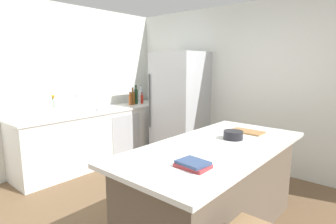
% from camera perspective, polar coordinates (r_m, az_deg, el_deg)
% --- Properties ---
extents(wall_rear, '(6.00, 0.10, 2.60)m').
position_cam_1_polar(wall_rear, '(4.52, 18.06, 4.90)').
color(wall_rear, silver).
rests_on(wall_rear, ground_plane).
extents(wall_left, '(0.10, 6.00, 2.60)m').
position_cam_1_polar(wall_left, '(4.63, -24.72, 4.58)').
color(wall_left, silver).
rests_on(wall_left, ground_plane).
extents(counter_run_left, '(0.66, 2.78, 0.91)m').
position_cam_1_polar(counter_run_left, '(4.81, -14.22, -4.87)').
color(counter_run_left, silver).
rests_on(counter_run_left, ground_plane).
extents(kitchen_island, '(1.01, 2.14, 0.90)m').
position_cam_1_polar(kitchen_island, '(2.82, 9.63, -15.56)').
color(kitchen_island, brown).
rests_on(kitchen_island, ground_plane).
extents(refrigerator, '(0.83, 0.77, 1.87)m').
position_cam_1_polar(refrigerator, '(4.82, 2.49, 1.31)').
color(refrigerator, '#B7BABF').
rests_on(refrigerator, ground_plane).
extents(sink_faucet, '(0.15, 0.05, 0.30)m').
position_cam_1_polar(sink_faucet, '(4.55, -18.41, 1.92)').
color(sink_faucet, silver).
rests_on(sink_faucet, counter_run_left).
extents(flower_vase, '(0.09, 0.09, 0.32)m').
position_cam_1_polar(flower_vase, '(4.35, -22.76, 0.43)').
color(flower_vase, silver).
rests_on(flower_vase, counter_run_left).
extents(paper_towel_roll, '(0.14, 0.14, 0.31)m').
position_cam_1_polar(paper_towel_roll, '(4.66, -14.19, 2.02)').
color(paper_towel_roll, gray).
rests_on(paper_towel_roll, counter_run_left).
extents(syrup_bottle, '(0.06, 0.06, 0.23)m').
position_cam_1_polar(syrup_bottle, '(5.46, -2.91, 3.01)').
color(syrup_bottle, '#5B3319').
rests_on(syrup_bottle, counter_run_left).
extents(olive_oil_bottle, '(0.06, 0.06, 0.31)m').
position_cam_1_polar(olive_oil_bottle, '(5.38, -3.67, 3.29)').
color(olive_oil_bottle, olive).
rests_on(olive_oil_bottle, counter_run_left).
extents(soda_bottle, '(0.07, 0.07, 0.35)m').
position_cam_1_polar(soda_bottle, '(5.42, -5.64, 3.47)').
color(soda_bottle, silver).
rests_on(soda_bottle, counter_run_left).
extents(hot_sauce_bottle, '(0.05, 0.05, 0.22)m').
position_cam_1_polar(hot_sauce_bottle, '(5.30, -5.48, 2.71)').
color(hot_sauce_bottle, red).
rests_on(hot_sauce_bottle, counter_run_left).
extents(wine_bottle, '(0.07, 0.07, 0.36)m').
position_cam_1_polar(wine_bottle, '(5.25, -6.70, 3.33)').
color(wine_bottle, '#19381E').
rests_on(wine_bottle, counter_run_left).
extents(whiskey_bottle, '(0.08, 0.08, 0.32)m').
position_cam_1_polar(whiskey_bottle, '(5.18, -7.39, 2.95)').
color(whiskey_bottle, brown).
rests_on(whiskey_bottle, counter_run_left).
extents(vinegar_bottle, '(0.06, 0.06, 0.25)m').
position_cam_1_polar(vinegar_bottle, '(5.12, -7.92, 2.57)').
color(vinegar_bottle, '#994C23').
rests_on(vinegar_bottle, counter_run_left).
extents(cookbook_stack, '(0.24, 0.20, 0.05)m').
position_cam_1_polar(cookbook_stack, '(2.09, 5.25, -10.86)').
color(cookbook_stack, '#A83338').
rests_on(cookbook_stack, kitchen_island).
extents(mixing_bowl, '(0.20, 0.20, 0.09)m').
position_cam_1_polar(mixing_bowl, '(2.90, 13.47, -4.70)').
color(mixing_bowl, black).
rests_on(mixing_bowl, kitchen_island).
extents(cutting_board, '(0.36, 0.20, 0.02)m').
position_cam_1_polar(cutting_board, '(3.23, 16.20, -3.95)').
color(cutting_board, '#9E7042').
rests_on(cutting_board, kitchen_island).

